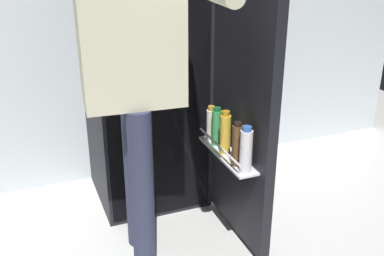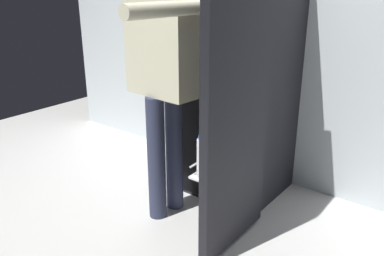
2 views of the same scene
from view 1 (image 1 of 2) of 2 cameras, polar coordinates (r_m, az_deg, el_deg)
The scene contains 3 objects.
ground_plane at distance 2.70m, azimuth -1.94°, elevation -13.56°, with size 6.11×6.11×0.00m, color silver.
refrigerator at distance 2.78m, azimuth -5.24°, elevation 6.94°, with size 0.71×1.26×1.69m.
person at distance 2.16m, azimuth -7.11°, elevation 7.57°, with size 0.57×0.82×1.71m.
Camera 1 is at (-0.71, -2.05, 1.61)m, focal length 42.88 mm.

